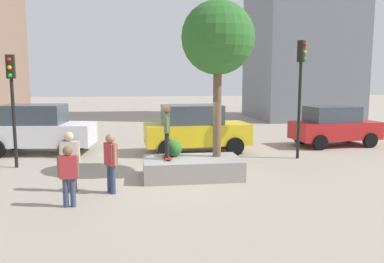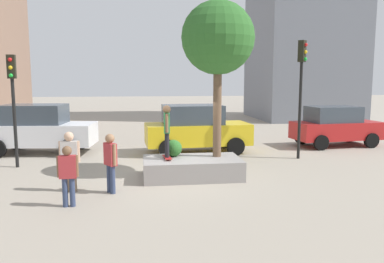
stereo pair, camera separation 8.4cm
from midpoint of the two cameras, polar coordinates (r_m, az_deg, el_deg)
name	(u,v)px [view 2 (the right image)]	position (r m, az deg, el deg)	size (l,w,h in m)	color
ground_plane	(180,178)	(13.05, -1.64, -6.79)	(120.00, 120.00, 0.00)	#9E9384
planter_ledge	(192,168)	(13.05, 0.19, -5.33)	(3.22, 1.84, 0.65)	gray
plaza_tree	(218,39)	(13.14, 3.99, 13.34)	(2.41, 2.41, 5.16)	brown
boxwood_shrub	(174,148)	(13.25, -2.53, -2.45)	(0.57, 0.57, 0.57)	#2D6628
skateboard	(167,157)	(12.89, -3.47, -3.78)	(0.29, 0.82, 0.07)	#A51E1E
skateboarder	(167,127)	(12.73, -3.50, 0.62)	(0.26, 0.58, 1.70)	black
police_car	(39,129)	(18.34, -21.36, 0.38)	(4.81, 2.56, 2.15)	white
taxi_cab	(196,129)	(17.26, 0.75, 0.43)	(4.68, 2.38, 2.12)	gold
sedan_parked	(335,126)	(20.21, 20.30, 0.77)	(4.34, 2.30, 1.94)	#B21E1E
traffic_light_corner	(301,79)	(16.42, 15.81, 7.34)	(0.37, 0.37, 4.78)	black
traffic_light_median	(13,91)	(15.61, -24.57, 5.42)	(0.30, 0.35, 4.12)	black
pedestrian_crossing	(110,159)	(11.40, -11.62, -3.96)	(0.41, 0.51, 1.72)	navy
bystander_watching	(68,172)	(10.47, -17.46, -5.65)	(0.54, 0.25, 1.59)	navy
passerby_with_bag	(70,157)	(11.85, -17.24, -3.60)	(0.60, 0.27, 1.76)	#847056
brick_midrise	(304,12)	(34.17, 16.14, 16.42)	(7.66, 7.84, 17.20)	slate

